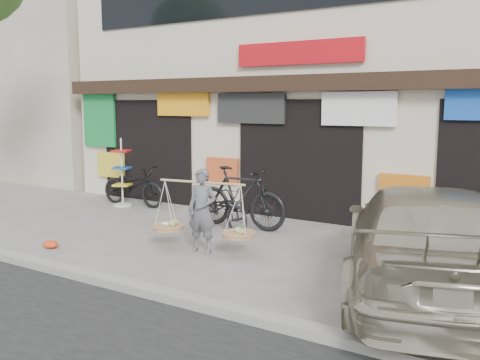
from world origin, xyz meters
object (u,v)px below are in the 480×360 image
Objects in this scene: bike_2 at (219,207)px; suv at (426,240)px; bike_0 at (133,186)px; display_rack at (122,179)px; bike_1 at (239,198)px; street_vendor at (202,215)px.

suv is at bearing -93.69° from bike_2.
display_rack is at bearing 125.46° from bike_0.
bike_0 is 8.36m from suv.
bike_1 is 1.24× the size of display_rack.
bike_1 is 0.48m from bike_2.
suv is (3.83, -0.05, 0.08)m from street_vendor.
street_vendor is 1.11× the size of display_rack.
street_vendor reaches higher than bike_2.
bike_1 is at bearing -26.31° from bike_2.
bike_0 is at bearing 89.90° from bike_2.
suv reaches higher than bike_0.
street_vendor is 0.98× the size of bike_0.
bike_0 is 0.33m from display_rack.
street_vendor is at bearing -19.22° from suv.
display_rack reaches higher than suv.
suv is (4.28, -1.97, 0.11)m from bike_1.
display_rack is (-3.87, 0.48, 0.05)m from bike_1.
bike_1 is 4.72m from suv.
suv reaches higher than street_vendor.
display_rack is at bearing -35.26° from suv.
street_vendor is 4.84m from bike_0.
bike_0 is at bearing 78.16° from bike_1.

